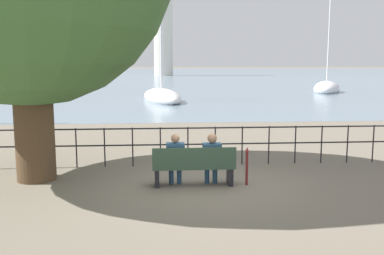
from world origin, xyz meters
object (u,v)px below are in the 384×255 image
at_px(seated_person_right, 212,156).
at_px(harbor_lighthouse, 163,21).
at_px(seated_person_left, 175,157).
at_px(sailboat_0, 162,97).
at_px(closed_umbrella, 247,164).
at_px(sailboat_3, 327,88).
at_px(park_bench, 194,167).

height_order(seated_person_right, harbor_lighthouse, harbor_lighthouse).
bearing_deg(seated_person_left, sailboat_0, 90.39).
xyz_separation_m(seated_person_right, sailboat_0, (-0.98, 22.90, -0.36)).
xyz_separation_m(closed_umbrella, sailboat_3, (14.49, 31.71, -0.11)).
xyz_separation_m(park_bench, sailboat_3, (15.69, 31.69, -0.06)).
xyz_separation_m(sailboat_0, harbor_lighthouse, (0.98, 74.48, 12.78)).
xyz_separation_m(park_bench, harbor_lighthouse, (0.42, 97.46, 12.64)).
relative_size(park_bench, seated_person_right, 1.56).
distance_m(sailboat_0, harbor_lighthouse, 75.57).
distance_m(seated_person_left, seated_person_right, 0.82).
height_order(seated_person_right, closed_umbrella, seated_person_right).
distance_m(closed_umbrella, sailboat_3, 34.86).
bearing_deg(seated_person_left, sailboat_3, 63.01).
xyz_separation_m(sailboat_3, harbor_lighthouse, (-15.27, 65.77, 12.70)).
bearing_deg(closed_umbrella, harbor_lighthouse, 90.46).
bearing_deg(harbor_lighthouse, sailboat_3, -76.93).
xyz_separation_m(seated_person_left, sailboat_3, (16.10, 31.61, -0.27)).
xyz_separation_m(closed_umbrella, harbor_lighthouse, (-0.78, 97.48, 12.59)).
bearing_deg(closed_umbrella, seated_person_right, 173.06).
distance_m(park_bench, sailboat_0, 22.99).
distance_m(seated_person_left, closed_umbrella, 1.62).
bearing_deg(seated_person_right, sailboat_0, 92.45).
height_order(park_bench, sailboat_0, sailboat_0).
height_order(seated_person_left, sailboat_0, sailboat_0).
height_order(closed_umbrella, sailboat_0, sailboat_0).
relative_size(park_bench, sailboat_3, 0.15).
relative_size(park_bench, seated_person_left, 1.57).
distance_m(park_bench, sailboat_3, 35.36).
relative_size(seated_person_right, sailboat_3, 0.09).
distance_m(seated_person_right, sailboat_3, 35.11).
height_order(park_bench, seated_person_right, seated_person_right).
xyz_separation_m(seated_person_right, sailboat_3, (15.28, 31.61, -0.28)).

